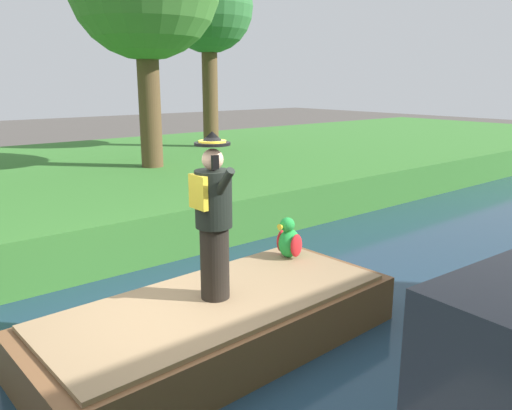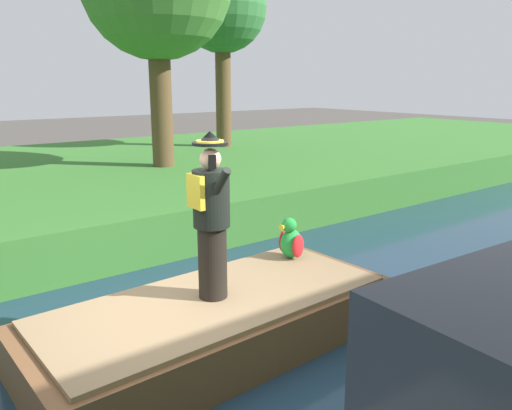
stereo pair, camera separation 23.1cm
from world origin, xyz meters
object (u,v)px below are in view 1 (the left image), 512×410
(person_pirate, at_px, (214,218))
(tree_slender, at_px, (208,10))
(boat, at_px, (219,323))
(parrot_plush, at_px, (289,240))

(person_pirate, xyz_separation_m, tree_slender, (-9.63, 6.59, 3.60))
(person_pirate, bearing_deg, tree_slender, 152.20)
(boat, xyz_separation_m, parrot_plush, (-0.48, 1.53, 0.55))
(boat, bearing_deg, parrot_plush, 107.57)
(boat, bearing_deg, person_pirate, -149.89)
(parrot_plush, height_order, tree_slender, tree_slender)
(parrot_plush, relative_size, tree_slender, 0.10)
(person_pirate, xyz_separation_m, parrot_plush, (-0.45, 1.54, -0.68))
(tree_slender, bearing_deg, parrot_plush, -28.79)
(person_pirate, relative_size, parrot_plush, 3.25)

